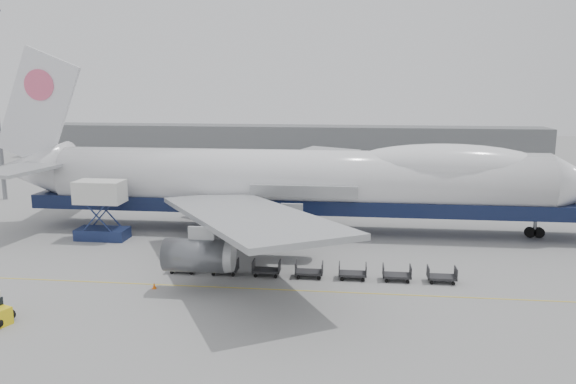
# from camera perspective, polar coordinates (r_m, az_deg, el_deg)

# --- Properties ---
(ground) EXTENTS (260.00, 260.00, 0.00)m
(ground) POSITION_cam_1_polar(r_m,az_deg,el_deg) (50.34, -0.43, -7.45)
(ground) COLOR gray
(ground) RESTS_ON ground
(apron_line) EXTENTS (60.00, 0.15, 0.01)m
(apron_line) POSITION_cam_1_polar(r_m,az_deg,el_deg) (44.74, -1.38, -9.87)
(apron_line) COLOR gold
(apron_line) RESTS_ON ground
(hangar) EXTENTS (110.00, 8.00, 7.00)m
(hangar) POSITION_cam_1_polar(r_m,az_deg,el_deg) (119.09, -1.12, 5.09)
(hangar) COLOR slate
(hangar) RESTS_ON ground
(airliner) EXTENTS (67.00, 55.30, 19.98)m
(airliner) POSITION_cam_1_polar(r_m,az_deg,el_deg) (60.49, 1.55, 1.22)
(airliner) COLOR white
(airliner) RESTS_ON ground
(catering_truck) EXTENTS (5.25, 3.69, 6.15)m
(catering_truck) POSITION_cam_1_polar(r_m,az_deg,el_deg) (60.73, -18.47, -1.41)
(catering_truck) COLOR navy
(catering_truck) RESTS_ON ground
(traffic_cone) EXTENTS (0.34, 0.34, 0.49)m
(traffic_cone) POSITION_cam_1_polar(r_m,az_deg,el_deg) (46.08, -13.44, -9.24)
(traffic_cone) COLOR orange
(traffic_cone) RESTS_ON ground
(dolly_0) EXTENTS (2.30, 1.35, 1.30)m
(dolly_0) POSITION_cam_1_polar(r_m,az_deg,el_deg) (49.21, -10.59, -7.43)
(dolly_0) COLOR #2D2D30
(dolly_0) RESTS_ON ground
(dolly_1) EXTENTS (2.30, 1.35, 1.30)m
(dolly_1) POSITION_cam_1_polar(r_m,az_deg,el_deg) (48.30, -6.47, -7.67)
(dolly_1) COLOR #2D2D30
(dolly_1) RESTS_ON ground
(dolly_2) EXTENTS (2.30, 1.35, 1.30)m
(dolly_2) POSITION_cam_1_polar(r_m,az_deg,el_deg) (47.65, -2.20, -7.87)
(dolly_2) COLOR #2D2D30
(dolly_2) RESTS_ON ground
(dolly_3) EXTENTS (2.30, 1.35, 1.30)m
(dolly_3) POSITION_cam_1_polar(r_m,az_deg,el_deg) (47.26, 2.16, -8.03)
(dolly_3) COLOR #2D2D30
(dolly_3) RESTS_ON ground
(dolly_4) EXTENTS (2.30, 1.35, 1.30)m
(dolly_4) POSITION_cam_1_polar(r_m,az_deg,el_deg) (47.14, 6.58, -8.15)
(dolly_4) COLOR #2D2D30
(dolly_4) RESTS_ON ground
(dolly_5) EXTENTS (2.30, 1.35, 1.30)m
(dolly_5) POSITION_cam_1_polar(r_m,az_deg,el_deg) (47.30, 10.99, -8.22)
(dolly_5) COLOR #2D2D30
(dolly_5) RESTS_ON ground
(dolly_6) EXTENTS (2.30, 1.35, 1.30)m
(dolly_6) POSITION_cam_1_polar(r_m,az_deg,el_deg) (47.73, 15.35, -8.24)
(dolly_6) COLOR #2D2D30
(dolly_6) RESTS_ON ground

